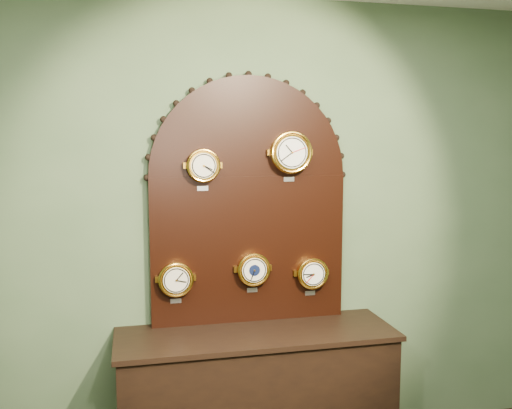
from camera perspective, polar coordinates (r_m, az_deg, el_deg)
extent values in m
plane|color=#506A48|center=(3.46, -0.92, -2.48)|extent=(4.00, 0.00, 4.00)
cube|color=black|center=(3.51, 0.08, -19.53)|extent=(1.60, 0.50, 0.80)
cube|color=black|center=(3.43, -0.75, -4.60)|extent=(1.20, 0.06, 0.90)
cylinder|color=black|center=(3.37, -0.76, 2.93)|extent=(1.20, 0.06, 1.20)
cylinder|color=gold|center=(3.26, -5.47, 4.01)|extent=(0.18, 0.08, 0.18)
torus|color=gold|center=(3.23, -5.40, 3.99)|extent=(0.20, 0.02, 0.20)
cylinder|color=beige|center=(3.22, -5.38, 3.98)|extent=(0.15, 0.01, 0.15)
cube|color=#B3B3BA|center=(3.29, -5.50, 1.66)|extent=(0.06, 0.01, 0.03)
cylinder|color=gold|center=(3.37, 3.53, 5.36)|extent=(0.24, 0.08, 0.24)
torus|color=gold|center=(3.34, 3.69, 5.35)|extent=(0.26, 0.02, 0.26)
cylinder|color=white|center=(3.33, 3.73, 5.35)|extent=(0.19, 0.01, 0.19)
cube|color=#B3B3BA|center=(3.40, 3.40, 2.61)|extent=(0.07, 0.01, 0.03)
cylinder|color=gold|center=(3.34, -8.23, -7.54)|extent=(0.19, 0.08, 0.19)
torus|color=gold|center=(3.31, -8.19, -7.68)|extent=(0.21, 0.02, 0.21)
cylinder|color=beige|center=(3.30, -8.18, -7.71)|extent=(0.15, 0.01, 0.15)
cube|color=#B3B3BA|center=(3.40, -8.23, -9.75)|extent=(0.06, 0.01, 0.03)
cylinder|color=gold|center=(3.40, -0.31, -6.61)|extent=(0.19, 0.08, 0.19)
torus|color=gold|center=(3.37, -0.19, -6.73)|extent=(0.20, 0.02, 0.20)
cylinder|color=beige|center=(3.36, -0.16, -6.76)|extent=(0.15, 0.01, 0.15)
cube|color=#B3B3BA|center=(3.46, -0.39, -8.76)|extent=(0.07, 0.01, 0.03)
cylinder|color=#0B1333|center=(3.36, -0.15, -6.77)|extent=(0.07, 0.00, 0.07)
cylinder|color=gold|center=(3.51, 5.71, -6.98)|extent=(0.18, 0.08, 0.18)
torus|color=gold|center=(3.48, 5.88, -7.10)|extent=(0.20, 0.02, 0.20)
cylinder|color=white|center=(3.47, 5.92, -7.13)|extent=(0.15, 0.01, 0.15)
cube|color=#B3B3BA|center=(3.57, 5.56, -9.03)|extent=(0.06, 0.01, 0.03)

